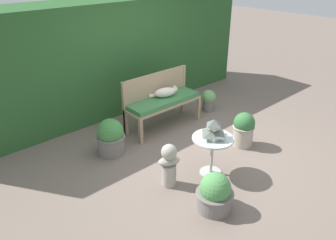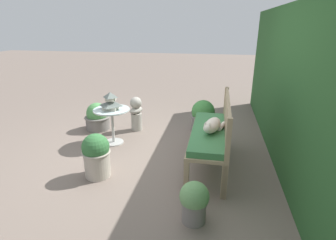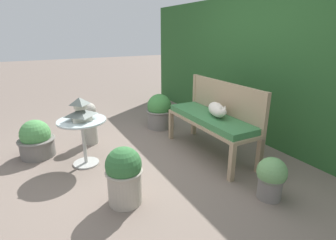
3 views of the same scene
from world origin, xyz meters
The scene contains 12 objects.
ground centered at (0.00, 0.00, 0.00)m, with size 30.00×30.00×0.00m, color #75665B.
foliage_hedge_back centered at (0.00, 2.44, 1.09)m, with size 6.40×1.07×2.18m, color #285628.
garden_bench centered at (0.17, 0.96, 0.48)m, with size 1.49×0.49×0.56m.
bench_backrest centered at (0.17, 1.18, 0.72)m, with size 1.49×0.06×1.00m.
cat centered at (0.25, 1.00, 0.65)m, with size 0.50×0.34×0.20m.
patio_table centered at (-0.31, -0.64, 0.47)m, with size 0.60×0.60×0.60m.
pagoda_birdhouse centered at (-0.31, -0.64, 0.73)m, with size 0.31×0.31×0.29m.
garden_bust centered at (-0.96, -0.43, 0.34)m, with size 0.35×0.28×0.65m.
potted_plant_bench_left centered at (0.70, -0.46, 0.31)m, with size 0.37×0.37×0.60m.
potted_plant_table_near centered at (-1.09, 0.81, 0.30)m, with size 0.46×0.46×0.61m.
potted_plant_bench_right centered at (-0.86, -1.18, 0.23)m, with size 0.48×0.48×0.52m.
potted_plant_table_far centered at (1.33, 0.87, 0.24)m, with size 0.30×0.30×0.45m.
Camera 1 is at (-3.47, -3.20, 2.89)m, focal length 35.00 mm.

